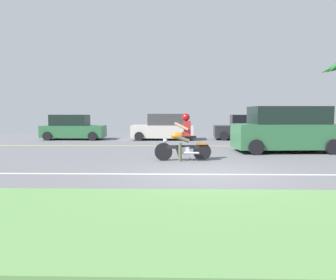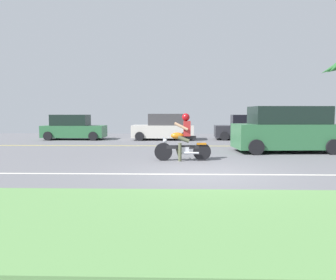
{
  "view_description": "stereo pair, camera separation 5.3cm",
  "coord_description": "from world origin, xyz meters",
  "px_view_note": "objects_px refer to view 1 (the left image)",
  "views": [
    {
      "loc": [
        -0.87,
        -9.11,
        1.7
      ],
      "look_at": [
        -1.18,
        3.73,
        0.64
      ],
      "focal_mm": 34.61,
      "sensor_mm": 36.0,
      "label": 1
    },
    {
      "loc": [
        -0.81,
        -9.11,
        1.7
      ],
      "look_at": [
        -1.18,
        3.73,
        0.64
      ],
      "focal_mm": 34.61,
      "sensor_mm": 36.0,
      "label": 2
    }
  ],
  "objects_px": {
    "parked_car_0": "(73,128)",
    "parked_car_1": "(164,128)",
    "suv_nearby": "(287,130)",
    "motorcyclist": "(183,141)",
    "parked_car_2": "(246,128)"
  },
  "relations": [
    {
      "from": "parked_car_0",
      "to": "parked_car_1",
      "type": "relative_size",
      "value": 1.01
    },
    {
      "from": "motorcyclist",
      "to": "parked_car_1",
      "type": "distance_m",
      "value": 9.27
    },
    {
      "from": "motorcyclist",
      "to": "parked_car_2",
      "type": "distance_m",
      "value": 10.43
    },
    {
      "from": "suv_nearby",
      "to": "parked_car_1",
      "type": "height_order",
      "value": "suv_nearby"
    },
    {
      "from": "parked_car_1",
      "to": "parked_car_2",
      "type": "height_order",
      "value": "parked_car_1"
    },
    {
      "from": "parked_car_0",
      "to": "parked_car_2",
      "type": "distance_m",
      "value": 11.28
    },
    {
      "from": "motorcyclist",
      "to": "parked_car_2",
      "type": "relative_size",
      "value": 0.5
    },
    {
      "from": "suv_nearby",
      "to": "parked_car_0",
      "type": "distance_m",
      "value": 13.26
    },
    {
      "from": "parked_car_1",
      "to": "motorcyclist",
      "type": "bearing_deg",
      "value": -83.45
    },
    {
      "from": "suv_nearby",
      "to": "parked_car_2",
      "type": "xyz_separation_m",
      "value": [
        -0.28,
        6.78,
        -0.22
      ]
    },
    {
      "from": "motorcyclist",
      "to": "suv_nearby",
      "type": "bearing_deg",
      "value": 30.6
    },
    {
      "from": "parked_car_0",
      "to": "parked_car_2",
      "type": "height_order",
      "value": "parked_car_0"
    },
    {
      "from": "motorcyclist",
      "to": "parked_car_1",
      "type": "height_order",
      "value": "motorcyclist"
    },
    {
      "from": "motorcyclist",
      "to": "parked_car_1",
      "type": "xyz_separation_m",
      "value": [
        -1.06,
        9.21,
        0.05
      ]
    },
    {
      "from": "parked_car_0",
      "to": "parked_car_1",
      "type": "bearing_deg",
      "value": -0.01
    }
  ]
}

